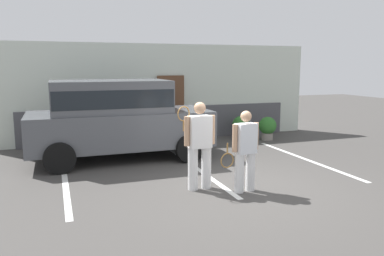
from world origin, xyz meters
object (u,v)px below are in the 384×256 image
parked_suv (116,116)px  potted_plant_by_porch (241,126)px  tennis_player_woman (245,150)px  potted_plant_secondary (267,127)px  tennis_player_man (199,144)px

parked_suv → potted_plant_by_porch: size_ratio=6.05×
tennis_player_woman → potted_plant_secondary: size_ratio=2.07×
tennis_player_man → potted_plant_by_porch: 5.57m
tennis_player_man → potted_plant_secondary: tennis_player_man is taller
parked_suv → potted_plant_secondary: size_ratio=6.06×
tennis_player_man → tennis_player_woman: size_ratio=1.09×
potted_plant_secondary → potted_plant_by_porch: bearing=145.1°
tennis_player_woman → tennis_player_man: bearing=-38.3°
potted_plant_by_porch → parked_suv: bearing=-161.1°
tennis_player_woman → potted_plant_secondary: (3.16, 4.47, -0.39)m
tennis_player_woman → potted_plant_by_porch: (2.45, 4.97, -0.39)m
potted_plant_by_porch → potted_plant_secondary: bearing=-34.9°
tennis_player_man → potted_plant_secondary: 5.64m
parked_suv → tennis_player_woman: parked_suv is taller
parked_suv → potted_plant_by_porch: (4.34, 1.49, -0.72)m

